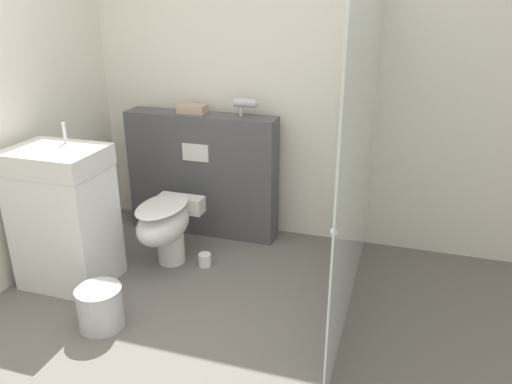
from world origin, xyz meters
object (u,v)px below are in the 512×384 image
toilet (166,225)px  waste_bin (100,307)px  sink_vanity (64,217)px  hair_drier (246,103)px

toilet → waste_bin: size_ratio=2.28×
sink_vanity → waste_bin: 0.73m
sink_vanity → waste_bin: bearing=-38.7°
toilet → hair_drier: bearing=58.7°
toilet → waste_bin: toilet is taller
sink_vanity → waste_bin: sink_vanity is taller
hair_drier → waste_bin: size_ratio=0.74×
sink_vanity → waste_bin: size_ratio=4.03×
sink_vanity → toilet: bearing=36.1°
waste_bin → sink_vanity: bearing=141.3°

